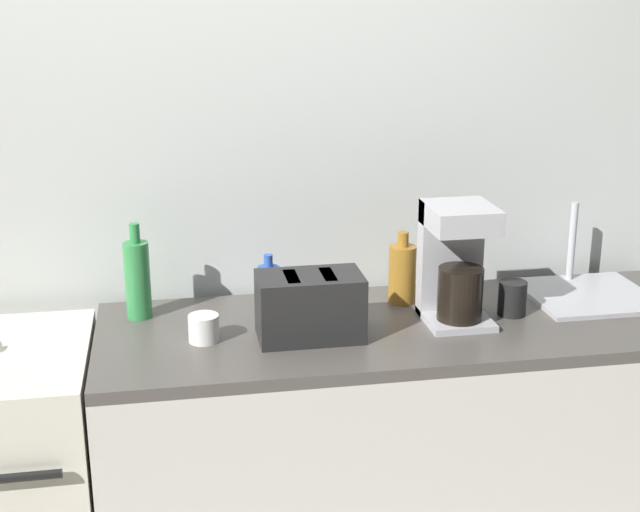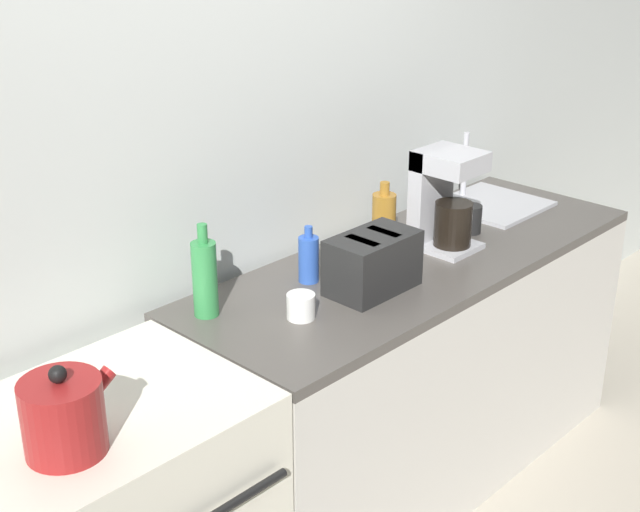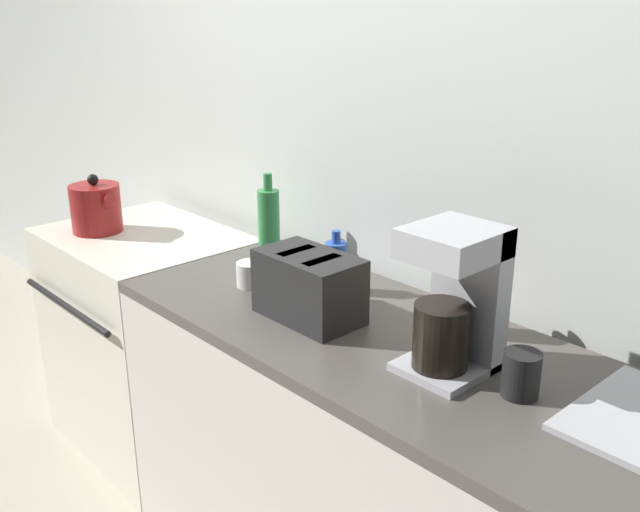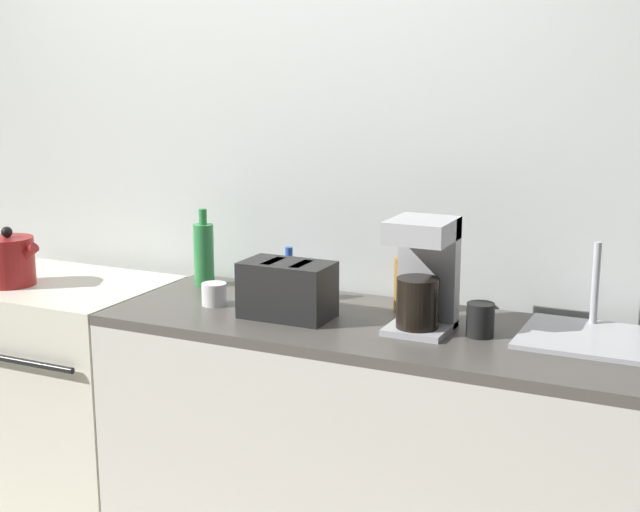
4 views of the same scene
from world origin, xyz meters
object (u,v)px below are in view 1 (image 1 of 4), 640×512
(toaster, at_px, (310,306))
(bottle_amber, at_px, (402,273))
(bottle_green, at_px, (137,278))
(cup_black, at_px, (512,298))
(cup_white, at_px, (204,328))
(bottle_blue, at_px, (269,290))
(coffee_maker, at_px, (456,261))

(toaster, relative_size, bottle_amber, 1.29)
(bottle_green, bearing_deg, cup_black, -9.23)
(toaster, relative_size, cup_black, 2.81)
(cup_white, bearing_deg, bottle_amber, 18.24)
(bottle_amber, relative_size, bottle_blue, 1.20)
(bottle_green, height_order, cup_white, bottle_green)
(toaster, distance_m, bottle_blue, 0.22)
(cup_white, xyz_separation_m, cup_black, (0.94, 0.04, 0.01))
(toaster, height_order, bottle_green, bottle_green)
(cup_black, bearing_deg, coffee_maker, -178.63)
(cup_white, bearing_deg, bottle_green, 129.17)
(bottle_amber, bearing_deg, cup_white, -161.76)
(cup_white, distance_m, cup_black, 0.94)
(bottle_amber, distance_m, cup_white, 0.67)
(coffee_maker, relative_size, bottle_blue, 1.86)
(toaster, distance_m, bottle_green, 0.55)
(bottle_blue, xyz_separation_m, cup_white, (-0.21, -0.17, -0.04))
(cup_black, bearing_deg, bottle_green, 170.77)
(bottle_blue, height_order, cup_black, bottle_blue)
(bottle_blue, xyz_separation_m, cup_black, (0.73, -0.13, -0.03))
(toaster, bearing_deg, bottle_blue, 115.66)
(bottle_amber, xyz_separation_m, cup_black, (0.30, -0.17, -0.04))
(coffee_maker, xyz_separation_m, bottle_amber, (-0.12, 0.17, -0.09))
(bottle_green, xyz_separation_m, cup_black, (1.12, -0.18, -0.07))
(cup_black, bearing_deg, toaster, -174.06)
(coffee_maker, height_order, bottle_blue, coffee_maker)
(bottle_amber, bearing_deg, toaster, -145.05)
(cup_white, bearing_deg, cup_black, 2.56)
(bottle_green, bearing_deg, cup_white, -50.83)
(bottle_green, distance_m, bottle_blue, 0.40)
(bottle_amber, distance_m, bottle_green, 0.82)
(toaster, distance_m, cup_white, 0.31)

